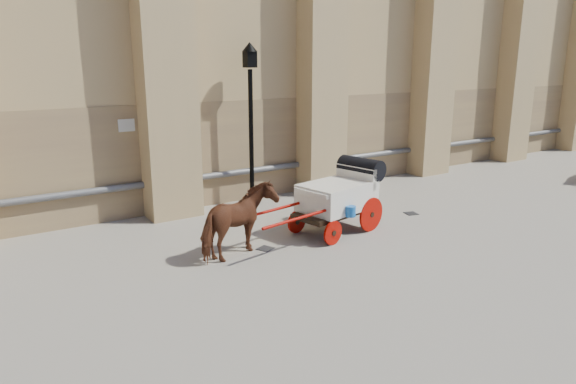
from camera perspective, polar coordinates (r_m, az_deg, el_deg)
ground at (r=11.75m, az=-1.58°, el=-6.13°), size 90.00×90.00×0.00m
horse at (r=11.02m, az=-5.48°, el=-3.31°), size 2.02×1.42×1.56m
carriage at (r=12.70m, az=5.89°, el=-0.18°), size 4.10×1.77×1.74m
street_lamp at (r=14.69m, az=-4.14°, el=7.90°), size 0.43×0.43×4.61m
drain_grate_near at (r=11.64m, az=-2.52°, el=-6.30°), size 0.42×0.42×0.01m
drain_grate_far at (r=14.63m, az=13.51°, el=-2.33°), size 0.39×0.39×0.01m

